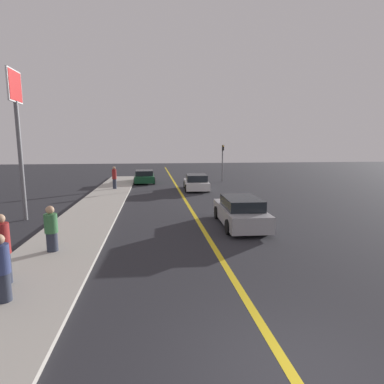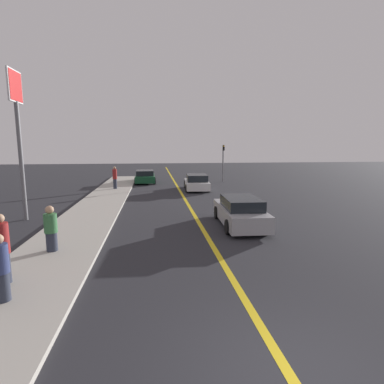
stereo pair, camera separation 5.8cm
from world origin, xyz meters
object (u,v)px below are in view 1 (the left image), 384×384
(car_far_distant, at_px, (144,177))
(pedestrian_mid_group, at_px, (3,249))
(pedestrian_near_curb, at_px, (2,268))
(pedestrian_far_standing, at_px, (51,229))
(pedestrian_by_sign, at_px, (114,178))
(car_near_right_lane, at_px, (240,212))
(traffic_light, at_px, (223,159))
(car_ahead_center, at_px, (196,182))
(roadside_sign, at_px, (17,115))

(car_far_distant, distance_m, pedestrian_mid_group, 22.33)
(pedestrian_near_curb, bearing_deg, pedestrian_mid_group, 112.67)
(car_far_distant, xyz_separation_m, pedestrian_far_standing, (-2.60, -19.74, 0.27))
(pedestrian_by_sign, bearing_deg, pedestrian_mid_group, -92.22)
(car_near_right_lane, bearing_deg, pedestrian_mid_group, -144.14)
(pedestrian_near_curb, distance_m, traffic_light, 25.07)
(car_near_right_lane, bearing_deg, pedestrian_by_sign, 122.47)
(car_near_right_lane, xyz_separation_m, pedestrian_mid_group, (-7.78, -5.16, 0.39))
(car_far_distant, xyz_separation_m, pedestrian_by_sign, (-2.33, -4.74, 0.44))
(car_near_right_lane, distance_m, car_ahead_center, 11.49)
(pedestrian_mid_group, bearing_deg, pedestrian_far_standing, 80.20)
(car_ahead_center, bearing_deg, car_near_right_lane, -84.79)
(car_ahead_center, height_order, pedestrian_mid_group, pedestrian_mid_group)
(car_ahead_center, height_order, pedestrian_by_sign, pedestrian_by_sign)
(traffic_light, bearing_deg, car_ahead_center, -123.79)
(pedestrian_near_curb, relative_size, pedestrian_mid_group, 0.86)
(car_ahead_center, xyz_separation_m, pedestrian_by_sign, (-6.74, 0.73, 0.43))
(pedestrian_near_curb, relative_size, roadside_sign, 0.22)
(car_near_right_lane, xyz_separation_m, roadside_sign, (-10.26, 2.44, 4.44))
(car_far_distant, distance_m, pedestrian_far_standing, 19.91)
(car_ahead_center, distance_m, traffic_light, 6.41)
(car_near_right_lane, bearing_deg, car_ahead_center, 94.11)
(car_far_distant, distance_m, pedestrian_by_sign, 5.30)
(car_near_right_lane, distance_m, pedestrian_mid_group, 9.34)
(pedestrian_by_sign, height_order, roadside_sign, roadside_sign)
(pedestrian_mid_group, bearing_deg, pedestrian_near_curb, -67.33)
(pedestrian_far_standing, bearing_deg, pedestrian_mid_group, -99.80)
(traffic_light, height_order, roadside_sign, roadside_sign)
(car_far_distant, xyz_separation_m, pedestrian_near_curb, (-2.61, -23.08, 0.30))
(car_far_distant, relative_size, pedestrian_far_standing, 2.77)
(car_ahead_center, relative_size, pedestrian_near_curb, 2.70)
(car_ahead_center, xyz_separation_m, traffic_light, (3.44, 5.14, 1.69))
(car_ahead_center, distance_m, car_far_distant, 7.03)
(car_near_right_lane, relative_size, traffic_light, 1.20)
(pedestrian_by_sign, relative_size, traffic_light, 0.49)
(pedestrian_mid_group, relative_size, pedestrian_by_sign, 0.99)
(roadside_sign, bearing_deg, traffic_light, 46.77)
(car_ahead_center, bearing_deg, pedestrian_far_standing, -112.74)
(car_far_distant, height_order, roadside_sign, roadside_sign)
(car_ahead_center, relative_size, pedestrian_mid_group, 2.33)
(pedestrian_near_curb, height_order, roadside_sign, roadside_sign)
(car_near_right_lane, relative_size, car_far_distant, 1.04)
(traffic_light, bearing_deg, pedestrian_near_curb, -114.68)
(pedestrian_near_curb, bearing_deg, pedestrian_by_sign, 89.15)
(roadside_sign, bearing_deg, pedestrian_far_standing, -60.94)
(car_ahead_center, bearing_deg, pedestrian_near_curb, -108.31)
(pedestrian_by_sign, distance_m, traffic_light, 11.16)
(pedestrian_near_curb, bearing_deg, pedestrian_far_standing, 89.85)
(pedestrian_far_standing, xyz_separation_m, traffic_light, (10.44, 19.41, 1.43))
(pedestrian_far_standing, bearing_deg, car_ahead_center, 63.86)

